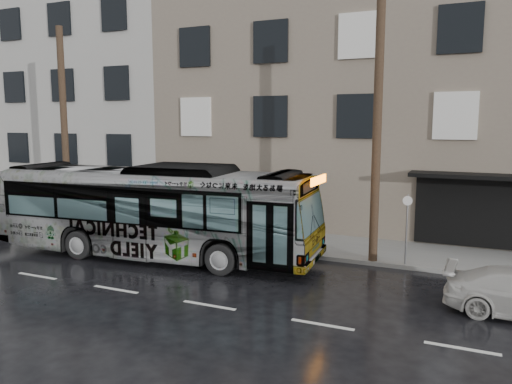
% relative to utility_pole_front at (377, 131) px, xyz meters
% --- Properties ---
extents(ground, '(120.00, 120.00, 0.00)m').
position_rel_utility_pole_front_xyz_m(ground, '(-6.50, -3.30, -4.65)').
color(ground, black).
rests_on(ground, ground).
extents(sidewalk, '(90.00, 3.60, 0.15)m').
position_rel_utility_pole_front_xyz_m(sidewalk, '(-6.50, 1.60, -4.58)').
color(sidewalk, gray).
rests_on(sidewalk, ground).
extents(building_taupe, '(20.00, 12.00, 11.00)m').
position_rel_utility_pole_front_xyz_m(building_taupe, '(-1.50, 9.40, 0.85)').
color(building_taupe, '#796F5D').
rests_on(building_taupe, ground).
extents(building_grey, '(26.00, 15.00, 16.00)m').
position_rel_utility_pole_front_xyz_m(building_grey, '(-24.50, 10.90, 3.35)').
color(building_grey, '#A9A6A0').
rests_on(building_grey, ground).
extents(utility_pole_front, '(0.30, 0.30, 9.00)m').
position_rel_utility_pole_front_xyz_m(utility_pole_front, '(0.00, 0.00, 0.00)').
color(utility_pole_front, '#423121').
rests_on(utility_pole_front, sidewalk).
extents(utility_pole_rear, '(0.30, 0.30, 9.00)m').
position_rel_utility_pole_front_xyz_m(utility_pole_rear, '(-14.00, 0.00, 0.00)').
color(utility_pole_rear, '#423121').
rests_on(utility_pole_rear, sidewalk).
extents(sign_post, '(0.06, 0.06, 2.40)m').
position_rel_utility_pole_front_xyz_m(sign_post, '(1.10, 0.00, -3.30)').
color(sign_post, slate).
rests_on(sign_post, sidewalk).
extents(bus, '(12.52, 3.76, 3.44)m').
position_rel_utility_pole_front_xyz_m(bus, '(-7.64, -2.22, -2.93)').
color(bus, '#B2B2B2').
rests_on(bus, ground).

